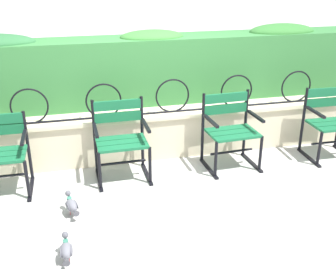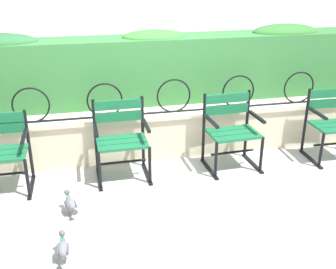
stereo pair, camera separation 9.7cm
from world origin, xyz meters
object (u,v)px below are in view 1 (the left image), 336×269
object	(u,v)px
park_chair_centre_right	(230,128)
park_chair_rightmost	(329,121)
pigeon_near_chairs	(66,250)
park_chair_centre_left	(121,138)
pigeon_far_side	(72,205)

from	to	relation	value
park_chair_centre_right	park_chair_rightmost	size ratio (longest dim) A/B	1.02
park_chair_centre_right	pigeon_near_chairs	bearing A→B (deg)	-145.11
park_chair_centre_right	park_chair_rightmost	xyz separation A→B (m)	(1.30, -0.04, -0.01)
park_chair_centre_left	pigeon_far_side	distance (m)	0.98
park_chair_centre_left	pigeon_far_side	size ratio (longest dim) A/B	3.06
park_chair_rightmost	pigeon_far_side	world-z (taller)	park_chair_rightmost
park_chair_rightmost	park_chair_centre_left	bearing A→B (deg)	178.69
pigeon_far_side	pigeon_near_chairs	bearing A→B (deg)	-95.20
park_chair_rightmost	pigeon_near_chairs	xyz separation A→B (m)	(-3.25, -1.32, -0.35)
pigeon_near_chairs	park_chair_rightmost	bearing A→B (deg)	22.11
park_chair_centre_right	pigeon_far_side	xyz separation A→B (m)	(-1.88, -0.68, -0.36)
pigeon_far_side	park_chair_rightmost	bearing A→B (deg)	11.37
pigeon_near_chairs	park_chair_centre_right	bearing A→B (deg)	34.89
park_chair_centre_left	pigeon_near_chairs	size ratio (longest dim) A/B	3.05
pigeon_near_chairs	pigeon_far_side	xyz separation A→B (m)	(0.06, 0.68, 0.00)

